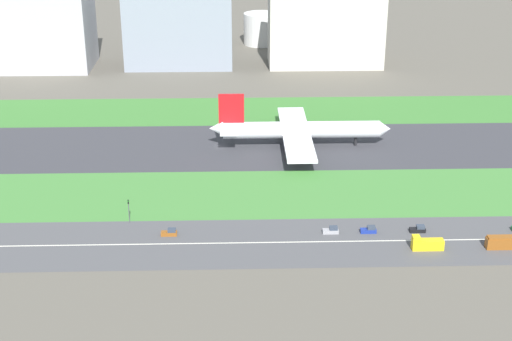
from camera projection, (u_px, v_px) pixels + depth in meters
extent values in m
plane|color=#5B564C|center=(221.00, 147.00, 272.42)|extent=(800.00, 800.00, 0.00)
cube|color=#38383D|center=(221.00, 147.00, 272.40)|extent=(280.00, 46.00, 0.10)
cube|color=#3D7A33|center=(222.00, 111.00, 310.20)|extent=(280.00, 36.00, 0.10)
cube|color=#427F38|center=(219.00, 194.00, 234.60)|extent=(280.00, 36.00, 0.10)
cube|color=#4C4C4F|center=(217.00, 243.00, 205.10)|extent=(280.00, 28.00, 0.10)
cube|color=silver|center=(217.00, 243.00, 205.08)|extent=(266.00, 0.50, 0.01)
cylinder|color=white|center=(302.00, 130.00, 270.78)|extent=(56.00, 6.00, 6.00)
cone|color=white|center=(385.00, 129.00, 271.60)|extent=(4.00, 5.70, 5.70)
cone|color=white|center=(216.00, 128.00, 269.64)|extent=(5.00, 5.40, 5.40)
cube|color=red|center=(231.00, 109.00, 267.01)|extent=(9.00, 0.80, 11.00)
cube|color=white|center=(229.00, 128.00, 269.68)|extent=(6.00, 16.00, 0.60)
cube|color=white|center=(293.00, 119.00, 285.02)|extent=(10.00, 26.00, 1.00)
cylinder|color=gray|center=(297.00, 130.00, 280.37)|extent=(5.00, 3.20, 3.20)
cube|color=white|center=(299.00, 148.00, 257.36)|extent=(10.00, 26.00, 1.00)
cylinder|color=gray|center=(301.00, 148.00, 263.77)|extent=(5.00, 3.20, 3.20)
cylinder|color=black|center=(355.00, 141.00, 273.10)|extent=(1.00, 1.00, 3.20)
cylinder|color=black|center=(289.00, 139.00, 275.68)|extent=(1.00, 1.00, 3.20)
cylinder|color=black|center=(291.00, 145.00, 269.22)|extent=(1.00, 1.00, 3.20)
cube|color=brown|center=(508.00, 243.00, 202.02)|extent=(11.60, 2.50, 3.00)
cube|color=brown|center=(508.00, 237.00, 201.34)|extent=(10.80, 2.30, 0.50)
cube|color=navy|center=(368.00, 231.00, 210.63)|extent=(4.40, 1.80, 1.10)
cube|color=#333D4C|center=(371.00, 227.00, 210.26)|extent=(2.20, 1.66, 0.90)
cube|color=yellow|center=(428.00, 244.00, 201.47)|extent=(8.40, 2.50, 2.80)
cube|color=yellow|center=(416.00, 238.00, 200.61)|extent=(2.00, 2.30, 1.20)
cube|color=#99999E|center=(331.00, 231.00, 210.34)|extent=(4.40, 1.80, 1.10)
cube|color=#333D4C|center=(334.00, 228.00, 209.97)|extent=(2.20, 1.66, 0.90)
cube|color=black|center=(417.00, 230.00, 211.00)|extent=(4.40, 1.80, 1.10)
cube|color=#333D4C|center=(421.00, 227.00, 210.64)|extent=(2.20, 1.66, 0.90)
cube|color=brown|center=(169.00, 233.00, 209.11)|extent=(4.40, 1.80, 1.10)
cube|color=#333D4C|center=(172.00, 230.00, 208.75)|extent=(2.20, 1.66, 0.90)
cylinder|color=#4C4C51|center=(129.00, 213.00, 215.22)|extent=(0.24, 0.24, 6.00)
cube|color=black|center=(128.00, 202.00, 213.83)|extent=(0.36, 0.36, 1.20)
sphere|color=#19D826|center=(128.00, 201.00, 213.53)|extent=(0.24, 0.24, 0.24)
cube|color=#B2B2B7|center=(37.00, 24.00, 366.79)|extent=(51.15, 34.29, 42.80)
cube|color=gray|center=(179.00, 27.00, 369.47)|extent=(52.00, 24.35, 38.59)
cube|color=beige|center=(325.00, 29.00, 371.95)|extent=(55.52, 24.98, 35.96)
cylinder|color=silver|center=(206.00, 33.00, 416.33)|extent=(20.59, 20.59, 12.38)
cylinder|color=silver|center=(262.00, 29.00, 416.29)|extent=(19.56, 19.56, 16.98)
cylinder|color=silver|center=(320.00, 29.00, 417.37)|extent=(22.51, 22.51, 15.93)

